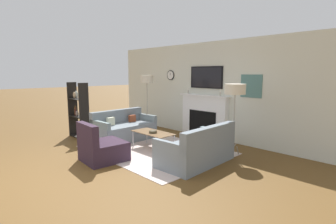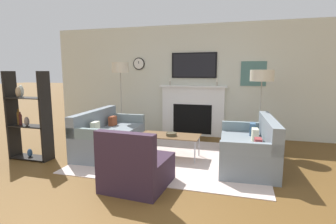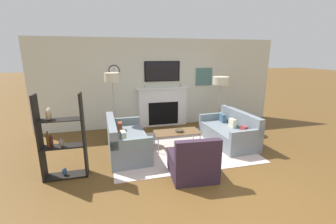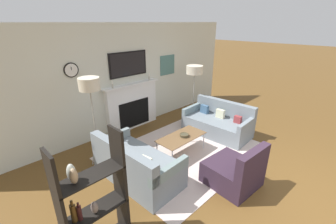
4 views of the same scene
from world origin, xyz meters
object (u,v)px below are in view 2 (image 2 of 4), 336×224
object	(u,v)px
couch_right	(250,149)
floor_lamp_left	(120,69)
couch_left	(109,137)
shelf_unit	(28,118)
armchair	(136,169)
coffee_table	(169,137)
floor_lamp_right	(262,77)
decorative_bowl	(171,134)

from	to	relation	value
couch_right	floor_lamp_left	world-z (taller)	floor_lamp_left
couch_left	shelf_unit	distance (m)	1.47
couch_left	armchair	xyz separation A→B (m)	(1.14, -1.33, -0.03)
couch_left	coffee_table	distance (m)	1.23
floor_lamp_left	shelf_unit	xyz separation A→B (m)	(-0.97, -1.75, -0.87)
armchair	shelf_unit	bearing A→B (deg)	165.88
couch_left	floor_lamp_left	distance (m)	1.68
floor_lamp_right	floor_lamp_left	bearing A→B (deg)	180.00
coffee_table	floor_lamp_left	bearing A→B (deg)	145.28
coffee_table	floor_lamp_left	distance (m)	2.14
couch_left	armchair	bearing A→B (deg)	-49.53
floor_lamp_right	shelf_unit	bearing A→B (deg)	-156.38
couch_right	floor_lamp_right	bearing A→B (deg)	78.73
floor_lamp_left	floor_lamp_right	size ratio (longest dim) A/B	1.11
couch_right	armchair	size ratio (longest dim) A/B	1.90
decorative_bowl	coffee_table	bearing A→B (deg)	140.38
decorative_bowl	floor_lamp_left	world-z (taller)	floor_lamp_left
couch_left	floor_lamp_right	size ratio (longest dim) A/B	1.05
floor_lamp_right	coffee_table	bearing A→B (deg)	-148.21
floor_lamp_right	shelf_unit	xyz separation A→B (m)	(-4.01, -1.75, -0.72)
coffee_table	shelf_unit	distance (m)	2.55
decorative_bowl	couch_left	bearing A→B (deg)	178.73
armchair	decorative_bowl	distance (m)	1.32
shelf_unit	floor_lamp_left	bearing A→B (deg)	61.06
decorative_bowl	floor_lamp_right	size ratio (longest dim) A/B	0.12
couch_left	couch_right	bearing A→B (deg)	0.14
floor_lamp_right	shelf_unit	distance (m)	4.44
couch_right	coffee_table	distance (m)	1.41
couch_left	coffee_table	xyz separation A→B (m)	(1.23, 0.01, 0.10)
couch_right	coffee_table	bearing A→B (deg)	179.84
armchair	decorative_bowl	bearing A→B (deg)	83.89
couch_right	coffee_table	xyz separation A→B (m)	(-1.41, 0.00, 0.11)
armchair	shelf_unit	distance (m)	2.44
couch_right	coffee_table	size ratio (longest dim) A/B	1.53
decorative_bowl	shelf_unit	bearing A→B (deg)	-163.63
couch_right	floor_lamp_left	xyz separation A→B (m)	(-2.84, 1.00, 1.34)
decorative_bowl	floor_lamp_left	bearing A→B (deg)	145.12
couch_right	floor_lamp_right	size ratio (longest dim) A/B	1.05
armchair	coffee_table	xyz separation A→B (m)	(0.09, 1.34, 0.13)
armchair	floor_lamp_right	distance (m)	3.13
decorative_bowl	floor_lamp_right	distance (m)	2.13
floor_lamp_left	decorative_bowl	bearing A→B (deg)	-34.88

